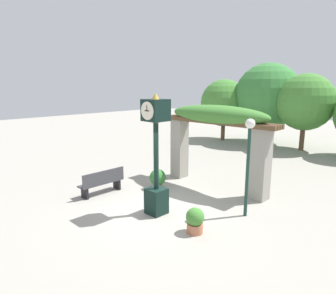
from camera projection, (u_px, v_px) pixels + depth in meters
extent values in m
plane|color=gray|center=(159.00, 209.00, 9.50)|extent=(60.00, 60.00, 0.00)
cube|color=black|center=(156.00, 201.00, 9.09)|extent=(0.54, 0.54, 0.80)
cylinder|color=black|center=(156.00, 156.00, 8.80)|extent=(0.15, 0.15, 2.00)
cylinder|color=gold|center=(156.00, 122.00, 8.59)|extent=(0.24, 0.24, 0.04)
cube|color=black|center=(156.00, 110.00, 8.52)|extent=(0.62, 0.62, 0.62)
cylinder|color=beige|center=(147.00, 111.00, 8.30)|extent=(0.51, 0.02, 0.51)
cylinder|color=beige|center=(164.00, 109.00, 8.75)|extent=(0.51, 0.02, 0.51)
cube|color=black|center=(147.00, 111.00, 8.29)|extent=(0.18, 0.01, 0.02)
cube|color=black|center=(147.00, 108.00, 8.28)|extent=(0.02, 0.01, 0.16)
cone|color=gold|center=(156.00, 96.00, 8.44)|extent=(0.22, 0.22, 0.17)
cube|color=gray|center=(180.00, 148.00, 12.60)|extent=(0.54, 0.54, 2.45)
cube|color=gray|center=(261.00, 165.00, 10.06)|extent=(0.54, 0.54, 2.45)
cube|color=brown|center=(212.00, 122.00, 10.87)|extent=(4.84, 0.12, 0.15)
cube|color=brown|center=(215.00, 122.00, 11.00)|extent=(4.84, 0.12, 0.15)
cube|color=brown|center=(218.00, 121.00, 11.12)|extent=(4.84, 0.12, 0.15)
cube|color=brown|center=(221.00, 121.00, 11.25)|extent=(4.84, 0.12, 0.15)
ellipsoid|color=#427F33|center=(217.00, 115.00, 11.01)|extent=(4.20, 1.14, 0.70)
cylinder|color=#9E563D|center=(158.00, 186.00, 11.31)|extent=(0.33, 0.33, 0.21)
sphere|color=#2D6B2D|center=(158.00, 177.00, 11.24)|extent=(0.62, 0.62, 0.62)
cylinder|color=#B26B4C|center=(195.00, 228.00, 7.94)|extent=(0.43, 0.43, 0.26)
sphere|color=#427F33|center=(195.00, 217.00, 7.87)|extent=(0.49, 0.49, 0.49)
cube|color=#38383D|center=(101.00, 182.00, 10.74)|extent=(0.42, 1.68, 0.05)
cube|color=#38383D|center=(104.00, 177.00, 10.56)|extent=(0.04, 1.68, 0.45)
cube|color=black|center=(117.00, 184.00, 11.26)|extent=(0.38, 0.08, 0.39)
cube|color=black|center=(85.00, 193.00, 10.32)|extent=(0.38, 0.08, 0.39)
cylinder|color=#19382D|center=(247.00, 173.00, 8.73)|extent=(0.10, 0.10, 2.64)
sphere|color=white|center=(250.00, 124.00, 8.43)|extent=(0.28, 0.28, 0.28)
cylinder|color=brown|center=(223.00, 130.00, 21.21)|extent=(0.28, 0.28, 1.48)
sphere|color=#427F33|center=(224.00, 103.00, 20.82)|extent=(3.25, 3.25, 3.25)
cylinder|color=brown|center=(265.00, 131.00, 20.02)|extent=(0.28, 0.28, 1.62)
sphere|color=#387A38|center=(268.00, 96.00, 19.55)|extent=(4.28, 4.28, 4.28)
cylinder|color=brown|center=(302.00, 136.00, 17.86)|extent=(0.28, 0.28, 1.70)
sphere|color=#427F33|center=(305.00, 102.00, 17.45)|extent=(3.31, 3.31, 3.31)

